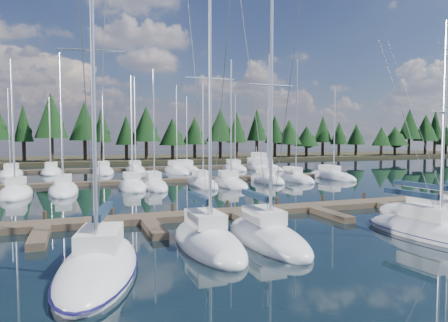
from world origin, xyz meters
name	(u,v)px	position (x,y,z in m)	size (l,w,h in m)	color
ground	(188,193)	(0.00, 30.00, 0.00)	(260.00, 260.00, 0.00)	black
far_shore	(123,159)	(0.00, 90.00, 0.30)	(220.00, 30.00, 0.60)	#302C1B
main_dock	(236,214)	(0.00, 17.36, 0.20)	(44.00, 6.13, 0.90)	brown
back_docks	(153,174)	(0.00, 49.58, 0.20)	(50.00, 21.80, 0.40)	brown
front_sailboat_1	(99,266)	(-9.31, 8.87, 0.29)	(4.76, 9.20, 15.80)	silver
front_sailboat_2	(208,241)	(-4.07, 10.98, 0.30)	(2.74, 7.88, 14.90)	silver
front_sailboat_3	(267,236)	(-0.92, 10.81, 0.30)	(2.71, 7.96, 14.56)	silver
front_sailboat_4	(432,233)	(7.81, 8.47, 0.28)	(3.59, 8.86, 12.22)	silver
front_sailboat_5	(441,219)	(11.41, 11.06, 0.28)	(3.66, 10.08, 13.27)	silver
back_sailboat_rows	(164,176)	(0.83, 45.30, 0.26)	(44.96, 32.27, 16.08)	silver
motor_yacht_right	(258,166)	(18.58, 53.72, 0.52)	(4.49, 9.79, 4.72)	silver
tree_line	(128,128)	(0.15, 80.13, 7.39)	(186.57, 11.70, 13.72)	black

